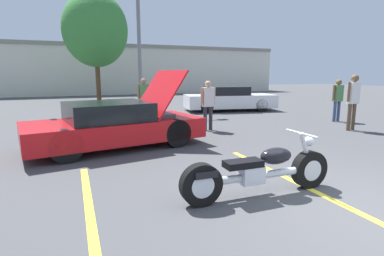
# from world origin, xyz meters

# --- Properties ---
(ground_plane) EXTENTS (80.00, 80.00, 0.00)m
(ground_plane) POSITION_xyz_m (0.00, 0.00, 0.00)
(ground_plane) COLOR #474749
(parking_stripe_foreground) EXTENTS (0.12, 4.73, 0.01)m
(parking_stripe_foreground) POSITION_xyz_m (-3.54, 1.05, 0.00)
(parking_stripe_foreground) COLOR yellow
(parking_stripe_foreground) RESTS_ON ground
(parking_stripe_middle) EXTENTS (0.12, 4.73, 0.01)m
(parking_stripe_middle) POSITION_xyz_m (-0.16, 1.05, 0.00)
(parking_stripe_middle) COLOR yellow
(parking_stripe_middle) RESTS_ON ground
(far_building) EXTENTS (32.00, 4.20, 4.40)m
(far_building) POSITION_xyz_m (0.00, 26.42, 2.34)
(far_building) COLOR beige
(far_building) RESTS_ON ground
(light_pole) EXTENTS (1.21, 0.28, 7.46)m
(light_pole) POSITION_xyz_m (-0.37, 12.39, 4.11)
(light_pole) COLOR slate
(light_pole) RESTS_ON ground
(tree_background) EXTENTS (4.37, 4.37, 7.31)m
(tree_background) POSITION_xyz_m (-1.90, 19.65, 4.79)
(tree_background) COLOR brown
(tree_background) RESTS_ON ground
(motorcycle) EXTENTS (2.54, 0.70, 0.94)m
(motorcycle) POSITION_xyz_m (-1.09, 1.06, 0.38)
(motorcycle) COLOR black
(motorcycle) RESTS_ON ground
(show_car_hood_open) EXTENTS (4.55, 2.61, 1.94)m
(show_car_hood_open) POSITION_xyz_m (-2.68, 5.08, 0.57)
(show_car_hood_open) COLOR red
(show_car_hood_open) RESTS_ON ground
(parked_car_right_row) EXTENTS (4.70, 2.53, 1.22)m
(parked_car_right_row) POSITION_xyz_m (3.68, 10.75, 0.58)
(parked_car_right_row) COLOR white
(parked_car_right_row) RESTS_ON ground
(spectator_near_motorcycle) EXTENTS (0.52, 0.21, 1.63)m
(spectator_near_motorcycle) POSITION_xyz_m (5.90, 6.09, 0.97)
(spectator_near_motorcycle) COLOR #38476B
(spectator_near_motorcycle) RESTS_ON ground
(spectator_by_show_car) EXTENTS (0.52, 0.21, 1.63)m
(spectator_by_show_car) POSITION_xyz_m (0.45, 6.26, 0.96)
(spectator_by_show_car) COLOR #333338
(spectator_by_show_car) RESTS_ON ground
(spectator_midground) EXTENTS (0.52, 0.22, 1.66)m
(spectator_midground) POSITION_xyz_m (-1.01, 9.19, 0.99)
(spectator_midground) COLOR gray
(spectator_midground) RESTS_ON ground
(spectator_far_lot) EXTENTS (0.52, 0.24, 1.83)m
(spectator_far_lot) POSITION_xyz_m (4.84, 4.51, 1.10)
(spectator_far_lot) COLOR brown
(spectator_far_lot) RESTS_ON ground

